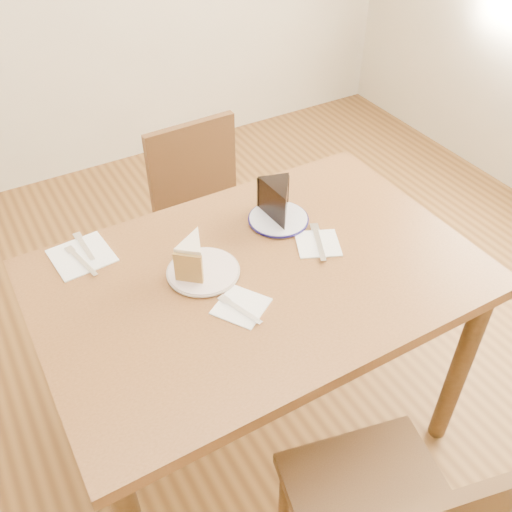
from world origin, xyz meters
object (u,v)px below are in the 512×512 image
object	(u,v)px
table	(259,297)
chocolate_cake	(279,204)
plate_cream	(203,272)
carrot_cake	(194,255)
chair_far	(212,226)
plate_navy	(278,219)

from	to	relation	value
table	chocolate_cake	world-z (taller)	chocolate_cake
plate_cream	chocolate_cake	bearing A→B (deg)	18.36
table	carrot_cake	world-z (taller)	carrot_cake
plate_cream	chair_far	bearing A→B (deg)	62.34
plate_cream	plate_navy	xyz separation A→B (m)	(0.30, 0.10, 0.00)
plate_cream	plate_navy	bearing A→B (deg)	18.13
carrot_cake	chair_far	bearing A→B (deg)	101.03
chair_far	carrot_cake	bearing A→B (deg)	58.29
plate_navy	chocolate_cake	world-z (taller)	chocolate_cake
plate_navy	table	bearing A→B (deg)	-134.66
table	chair_far	xyz separation A→B (m)	(0.13, 0.58, -0.18)
plate_cream	carrot_cake	size ratio (longest dim) A/B	1.87
chair_far	plate_navy	world-z (taller)	chair_far
plate_navy	chocolate_cake	size ratio (longest dim) A/B	1.30
chair_far	plate_navy	distance (m)	0.50
plate_navy	plate_cream	bearing A→B (deg)	-161.87
chair_far	carrot_cake	size ratio (longest dim) A/B	8.22
carrot_cake	chocolate_cake	size ratio (longest dim) A/B	0.76
chair_far	plate_navy	bearing A→B (deg)	93.44
chair_far	plate_navy	size ratio (longest dim) A/B	4.76
chair_far	plate_cream	distance (m)	0.64
plate_navy	carrot_cake	distance (m)	0.33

